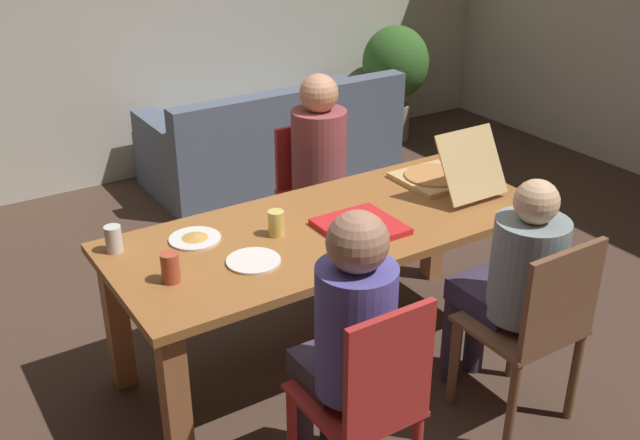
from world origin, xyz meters
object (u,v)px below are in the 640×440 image
Objects in this scene: dining_table at (331,246)px; drinking_glass_0 at (170,267)px; pizza_box_0 at (440,176)px; chair_0 at (312,192)px; person_2 at (513,276)px; pizza_box_1 at (360,227)px; chair_2 at (536,327)px; couch at (274,145)px; chair_1 at (368,403)px; plate_1 at (195,238)px; drinking_glass_1 at (276,223)px; potted_plant at (395,69)px; person_1 at (348,334)px; person_0 at (325,160)px; drinking_glass_2 at (114,239)px; plate_0 at (253,261)px.

dining_table is 16.50× the size of drinking_glass_0.
dining_table is at bearing -172.83° from pizza_box_0.
person_2 reaches higher than chair_0.
chair_2 is at bearing -64.00° from pizza_box_1.
couch is (0.17, 2.16, -0.52)m from pizza_box_0.
chair_1 is at bearing -116.26° from chair_0.
plate_1 is 1.96× the size of drinking_glass_1.
drinking_glass_0 is 0.13× the size of potted_plant.
plate_1 is at bearing 155.52° from pizza_box_1.
couch is 1.47m from potted_plant.
chair_0 is at bearing 49.63° from drinking_glass_1.
dining_table is 2.43× the size of chair_0.
person_1 is 1.01m from plate_1.
couch is at bearing 85.47° from pizza_box_0.
pizza_box_1 is 2.74× the size of drinking_glass_0.
person_1 is at bearing -177.42° from person_2.
person_2 is 3.75m from potted_plant.
chair_1 is at bearing -123.20° from pizza_box_1.
pizza_box_0 is (0.30, -0.69, 0.08)m from person_0.
chair_0 is at bearing 63.04° from dining_table.
chair_1 is 3.48m from couch.
chair_2 is 1.89m from drinking_glass_2.
chair_0 reaches higher than plate_0.
chair_0 is 6.78× the size of drinking_glass_0.
plate_1 is at bearing 155.09° from drinking_glass_1.
plate_0 is 0.37m from drinking_glass_0.
potted_plant is (1.57, 2.41, -0.16)m from pizza_box_0.
person_0 reaches higher than drinking_glass_0.
person_2 is at bearing -90.00° from chair_0.
potted_plant is at bearing 51.03° from chair_1.
person_0 is at bearing -90.00° from chair_0.
chair_1 is 0.98m from drinking_glass_0.
chair_0 is 2.06m from chair_1.
chair_1 is at bearing -128.97° from potted_plant.
dining_table is 1.10× the size of couch.
chair_2 reaches higher than dining_table.
chair_2 is (0.91, 0.03, -0.01)m from chair_1.
chair_1 is 1.17m from plate_1.
person_2 reaches higher than plate_1.
person_1 is 10.41× the size of drinking_glass_1.
chair_2 is 0.24m from person_2.
pizza_box_1 is 1.13m from drinking_glass_2.
plate_1 is (-0.17, 1.13, 0.25)m from chair_1.
drinking_glass_1 is 0.99× the size of drinking_glass_2.
person_0 is at bearing 61.95° from chair_1.
pizza_box_0 reaches higher than plate_0.
drinking_glass_0 is at bearing 120.44° from person_1.
pizza_box_0 is at bearing 36.15° from person_1.
plate_1 is at bearing -146.53° from chair_0.
person_1 is 0.65× the size of couch.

